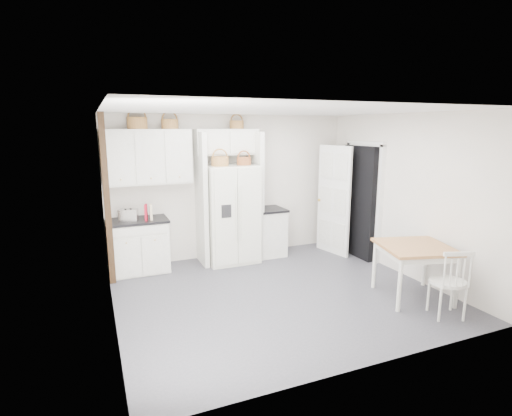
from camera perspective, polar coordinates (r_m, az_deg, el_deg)
name	(u,v)px	position (r m, az deg, el deg)	size (l,w,h in m)	color
floor	(278,293)	(5.98, 3.11, -12.02)	(4.50, 4.50, 0.00)	#393A42
ceiling	(280,110)	(5.48, 3.41, 13.75)	(4.50, 4.50, 0.00)	white
wall_back	(232,187)	(7.41, -3.50, 3.08)	(4.50, 4.50, 0.00)	beige
wall_left	(108,220)	(5.05, -20.42, -1.62)	(4.00, 4.00, 0.00)	beige
wall_right	(404,195)	(6.86, 20.44, 1.69)	(4.00, 4.00, 0.00)	beige
refrigerator	(231,214)	(7.10, -3.64, -0.83)	(0.90, 0.72, 1.74)	silver
base_cab_left	(139,247)	(6.94, -16.36, -5.34)	(0.92, 0.58, 0.86)	white
base_cab_right	(270,233)	(7.55, 1.94, -3.52)	(0.49, 0.58, 0.85)	white
dining_table	(413,272)	(6.10, 21.56, -8.46)	(0.92, 0.92, 0.77)	#9A5F2F
windsor_chair	(448,282)	(5.68, 25.72, -9.50)	(0.45, 0.41, 0.92)	white
counter_left	(137,221)	(6.83, -16.57, -1.75)	(0.96, 0.62, 0.04)	black
counter_right	(270,209)	(7.44, 1.97, -0.20)	(0.52, 0.62, 0.04)	black
toaster	(128,215)	(6.70, -17.77, -1.01)	(0.29, 0.17, 0.20)	silver
cookbook_red	(146,212)	(6.73, -15.44, -0.59)	(0.04, 0.17, 0.25)	#B10E25
cookbook_cream	(151,212)	(6.74, -14.77, -0.55)	(0.04, 0.17, 0.25)	beige
basket_upper_b	(137,123)	(6.80, -16.61, 11.55)	(0.32, 0.32, 0.19)	brown
basket_upper_c	(170,124)	(6.88, -12.21, 11.65)	(0.28, 0.28, 0.16)	brown
basket_bridge_b	(237,125)	(7.19, -2.78, 11.80)	(0.25, 0.25, 0.14)	brown
basket_fridge_a	(220,161)	(6.80, -5.17, 6.67)	(0.29, 0.29, 0.16)	brown
basket_fridge_b	(244,161)	(6.94, -1.75, 6.71)	(0.25, 0.25, 0.13)	brown
upper_cabinet	(148,157)	(6.83, -15.14, 7.06)	(1.40, 0.34, 0.90)	white
bridge_cabinet	(226,142)	(7.13, -4.28, 9.40)	(1.12, 0.34, 0.45)	white
fridge_panel_left	(201,200)	(6.96, -7.81, 1.19)	(0.08, 0.60, 2.30)	white
fridge_panel_right	(256,196)	(7.28, -0.03, 1.76)	(0.08, 0.60, 2.30)	white
trim_post	(107,201)	(6.37, -20.51, 0.98)	(0.09, 0.09, 2.60)	black
doorway_void	(360,202)	(7.60, 14.69, 0.83)	(0.18, 0.85, 2.05)	black
door_slab	(334,200)	(7.66, 11.04, 1.08)	(0.80, 0.04, 2.05)	white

